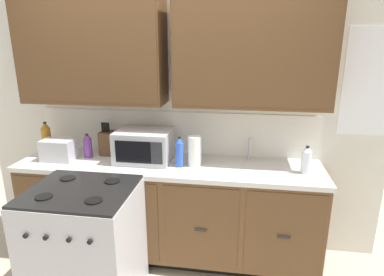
% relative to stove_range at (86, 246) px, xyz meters
% --- Properties ---
extents(ground_plane, '(8.00, 8.00, 0.00)m').
position_rel_stove_range_xyz_m(ground_plane, '(0.51, 0.33, -0.47)').
color(ground_plane, '#B2A893').
extents(wall_unit, '(3.83, 0.40, 2.56)m').
position_rel_stove_range_xyz_m(wall_unit, '(0.51, 0.83, 1.20)').
color(wall_unit, silver).
rests_on(wall_unit, ground_plane).
extents(counter_run, '(2.66, 0.64, 0.93)m').
position_rel_stove_range_xyz_m(counter_run, '(0.51, 0.63, 0.01)').
color(counter_run, black).
rests_on(counter_run, ground_plane).
extents(stove_range, '(0.76, 0.68, 0.95)m').
position_rel_stove_range_xyz_m(stove_range, '(0.00, 0.00, 0.00)').
color(stove_range, '#B7B7BC').
rests_on(stove_range, ground_plane).
extents(microwave, '(0.48, 0.37, 0.28)m').
position_rel_stove_range_xyz_m(microwave, '(0.28, 0.66, 0.60)').
color(microwave, '#B7B7BC').
rests_on(microwave, counter_run).
extents(toaster, '(0.28, 0.18, 0.19)m').
position_rel_stove_range_xyz_m(toaster, '(-0.48, 0.56, 0.56)').
color(toaster, '#B7B7BC').
rests_on(toaster, counter_run).
extents(knife_block, '(0.11, 0.14, 0.31)m').
position_rel_stove_range_xyz_m(knife_block, '(-0.11, 0.78, 0.58)').
color(knife_block, '#52361E').
rests_on(knife_block, counter_run).
extents(sink_faucet, '(0.02, 0.02, 0.20)m').
position_rel_stove_range_xyz_m(sink_faucet, '(1.21, 0.84, 0.56)').
color(sink_faucet, '#B2B5BA').
rests_on(sink_faucet, counter_run).
extents(paper_towel_roll, '(0.12, 0.12, 0.26)m').
position_rel_stove_range_xyz_m(paper_towel_roll, '(0.74, 0.62, 0.59)').
color(paper_towel_roll, white).
rests_on(paper_towel_roll, counter_run).
extents(bottle_amber, '(0.08, 0.08, 0.31)m').
position_rel_stove_range_xyz_m(bottle_amber, '(-0.69, 0.72, 0.61)').
color(bottle_amber, '#9E6619').
rests_on(bottle_amber, counter_run).
extents(bottle_clear, '(0.08, 0.08, 0.23)m').
position_rel_stove_range_xyz_m(bottle_clear, '(1.66, 0.58, 0.57)').
color(bottle_clear, silver).
rests_on(bottle_clear, counter_run).
extents(bottle_blue, '(0.07, 0.07, 0.26)m').
position_rel_stove_range_xyz_m(bottle_blue, '(0.62, 0.57, 0.59)').
color(bottle_blue, blue).
rests_on(bottle_blue, counter_run).
extents(bottle_violet, '(0.08, 0.08, 0.22)m').
position_rel_stove_range_xyz_m(bottle_violet, '(-0.25, 0.67, 0.57)').
color(bottle_violet, '#663384').
rests_on(bottle_violet, counter_run).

